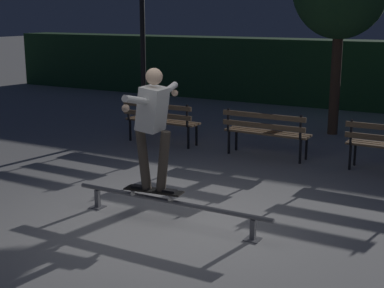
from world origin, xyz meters
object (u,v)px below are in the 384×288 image
object	(u,v)px
lamp_post_left	(142,19)
grind_rail	(169,204)
park_bench_leftmost	(160,118)
skateboarder	(153,119)
park_bench_left_center	(266,129)
skateboard	(154,191)

from	to	relation	value
lamp_post_left	grind_rail	bearing A→B (deg)	-52.89
park_bench_leftmost	lamp_post_left	xyz separation A→B (m)	(-0.93, 0.80, 1.94)
skateboarder	park_bench_leftmost	size ratio (longest dim) A/B	0.97
grind_rail	park_bench_left_center	world-z (taller)	park_bench_left_center
grind_rail	park_bench_left_center	xyz separation A→B (m)	(-0.16, 3.64, 0.29)
skateboard	grind_rail	bearing A→B (deg)	0.00
grind_rail	lamp_post_left	world-z (taller)	lamp_post_left
park_bench_left_center	skateboard	bearing A→B (deg)	-91.11
park_bench_left_center	skateboarder	bearing A→B (deg)	-91.06
skateboard	lamp_post_left	world-z (taller)	lamp_post_left
skateboard	skateboarder	bearing A→B (deg)	6.03
skateboard	skateboarder	size ratio (longest dim) A/B	0.51
park_bench_leftmost	park_bench_left_center	distance (m)	2.27
skateboarder	lamp_post_left	xyz separation A→B (m)	(-3.13, 4.44, 1.16)
skateboarder	park_bench_left_center	size ratio (longest dim) A/B	0.97
park_bench_left_center	lamp_post_left	world-z (taller)	lamp_post_left
skateboarder	park_bench_left_center	distance (m)	3.72
skateboarder	park_bench_left_center	xyz separation A→B (m)	(0.07, 3.64, -0.79)
park_bench_leftmost	park_bench_left_center	bearing A→B (deg)	0.00
grind_rail	skateboard	bearing A→B (deg)	-180.00
skateboarder	park_bench_leftmost	bearing A→B (deg)	121.20
park_bench_leftmost	grind_rail	bearing A→B (deg)	-56.27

